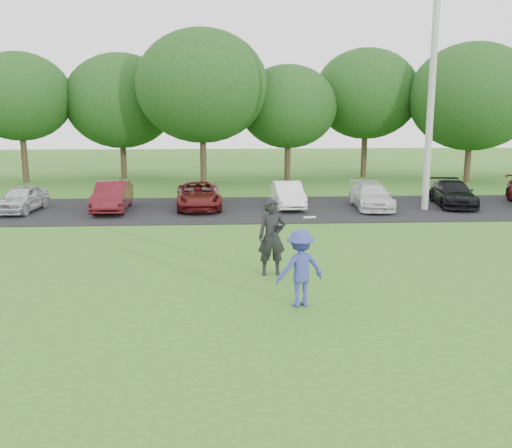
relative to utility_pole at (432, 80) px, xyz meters
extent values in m
plane|color=#366B1E|center=(-7.74, -12.42, -5.43)|extent=(100.00, 100.00, 0.00)
cube|color=black|center=(-7.74, 0.58, -5.42)|extent=(32.00, 6.50, 0.03)
cylinder|color=#ADACA7|center=(0.00, 0.00, 0.00)|extent=(0.28, 0.28, 10.86)
imported|color=#343D95|center=(-6.93, -11.64, -4.57)|extent=(1.25, 0.95, 1.72)
cylinder|color=white|center=(-6.74, -11.63, -3.44)|extent=(0.27, 0.27, 0.09)
imported|color=black|center=(-7.35, -9.21, -4.43)|extent=(0.77, 0.54, 2.01)
cube|color=black|center=(-7.17, -9.39, -4.13)|extent=(0.15, 0.11, 0.10)
imported|color=silver|center=(-17.02, 0.46, -4.86)|extent=(1.60, 3.31, 1.09)
imported|color=#501117|center=(-13.29, 0.50, -4.79)|extent=(1.39, 3.73, 1.22)
imported|color=#521211|center=(-9.68, 0.88, -4.84)|extent=(2.12, 4.13, 1.12)
imported|color=white|center=(-5.80, 0.88, -4.85)|extent=(1.29, 3.38, 1.10)
imported|color=silver|center=(-2.23, 0.43, -4.87)|extent=(1.63, 3.71, 1.06)
imported|color=black|center=(1.56, 0.86, -4.86)|extent=(2.03, 3.93, 1.09)
cylinder|color=#38281C|center=(-20.24, 10.58, -4.08)|extent=(0.36, 0.36, 2.70)
ellipsoid|color=#214C19|center=(-20.24, 10.58, -0.50)|extent=(5.94, 5.94, 5.05)
cylinder|color=#38281C|center=(-14.74, 11.98, -4.33)|extent=(0.36, 0.36, 2.20)
ellipsoid|color=#214C19|center=(-14.74, 11.98, -0.73)|extent=(6.68, 6.68, 5.68)
cylinder|color=#38281C|center=(-9.74, 9.18, -4.08)|extent=(0.36, 0.36, 2.70)
ellipsoid|color=#214C19|center=(-9.74, 9.18, 0.05)|extent=(7.42, 7.42, 6.31)
cylinder|color=#38281C|center=(-4.74, 10.58, -4.33)|extent=(0.36, 0.36, 2.20)
ellipsoid|color=#214C19|center=(-4.74, 10.58, -1.07)|extent=(5.76, 5.76, 4.90)
cylinder|color=#38281C|center=(0.26, 11.98, -4.08)|extent=(0.36, 0.36, 2.70)
ellipsoid|color=#214C19|center=(0.26, 11.98, -0.29)|extent=(6.50, 6.50, 5.53)
cylinder|color=#38281C|center=(5.76, 9.18, -4.33)|extent=(0.36, 0.36, 2.20)
ellipsoid|color=#214C19|center=(5.76, 9.18, -0.52)|extent=(7.24, 7.24, 6.15)
camera|label=1|loc=(-8.57, -23.60, -1.12)|focal=40.00mm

